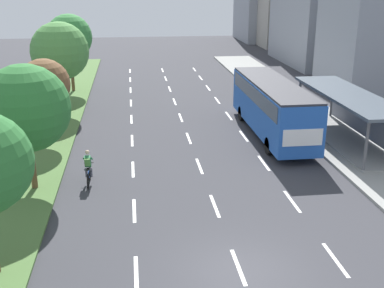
{
  "coord_description": "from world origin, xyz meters",
  "views": [
    {
      "loc": [
        -3.39,
        -13.56,
        9.4
      ],
      "look_at": [
        -0.38,
        9.96,
        1.2
      ],
      "focal_mm": 44.85,
      "sensor_mm": 36.0,
      "label": 1
    }
  ],
  "objects_px": {
    "median_tree_third": "(44,85)",
    "cyclist": "(88,169)",
    "bus_shelter": "(351,112)",
    "median_tree_fourth": "(60,51)",
    "median_tree_fifth": "(69,37)",
    "median_tree_second": "(26,108)",
    "bus": "(272,103)"
  },
  "relations": [
    {
      "from": "bus",
      "to": "median_tree_fifth",
      "type": "relative_size",
      "value": 1.73
    },
    {
      "from": "bus_shelter",
      "to": "median_tree_fifth",
      "type": "height_order",
      "value": "median_tree_fifth"
    },
    {
      "from": "median_tree_fourth",
      "to": "median_tree_second",
      "type": "bearing_deg",
      "value": -88.92
    },
    {
      "from": "bus_shelter",
      "to": "median_tree_fifth",
      "type": "bearing_deg",
      "value": 138.3
    },
    {
      "from": "bus_shelter",
      "to": "cyclist",
      "type": "distance_m",
      "value": 15.81
    },
    {
      "from": "median_tree_third",
      "to": "bus",
      "type": "bearing_deg",
      "value": -0.73
    },
    {
      "from": "median_tree_third",
      "to": "median_tree_fourth",
      "type": "distance_m",
      "value": 6.99
    },
    {
      "from": "cyclist",
      "to": "median_tree_third",
      "type": "bearing_deg",
      "value": 113.09
    },
    {
      "from": "median_tree_third",
      "to": "median_tree_fifth",
      "type": "height_order",
      "value": "median_tree_fifth"
    },
    {
      "from": "median_tree_second",
      "to": "median_tree_third",
      "type": "xyz_separation_m",
      "value": [
        -0.34,
        6.92,
        -0.38
      ]
    },
    {
      "from": "median_tree_fourth",
      "to": "median_tree_third",
      "type": "bearing_deg",
      "value": -90.63
    },
    {
      "from": "bus_shelter",
      "to": "median_tree_fifth",
      "type": "relative_size",
      "value": 1.65
    },
    {
      "from": "cyclist",
      "to": "bus",
      "type": "bearing_deg",
      "value": 30.61
    },
    {
      "from": "cyclist",
      "to": "median_tree_second",
      "type": "xyz_separation_m",
      "value": [
        -2.48,
        -0.32,
        3.15
      ]
    },
    {
      "from": "median_tree_fourth",
      "to": "median_tree_fifth",
      "type": "height_order",
      "value": "median_tree_fifth"
    },
    {
      "from": "cyclist",
      "to": "median_tree_third",
      "type": "distance_m",
      "value": 7.69
    },
    {
      "from": "median_tree_third",
      "to": "median_tree_fifth",
      "type": "bearing_deg",
      "value": 90.08
    },
    {
      "from": "cyclist",
      "to": "median_tree_fourth",
      "type": "bearing_deg",
      "value": 101.45
    },
    {
      "from": "bus_shelter",
      "to": "bus",
      "type": "bearing_deg",
      "value": 154.97
    },
    {
      "from": "bus_shelter",
      "to": "median_tree_third",
      "type": "relative_size",
      "value": 2.17
    },
    {
      "from": "bus",
      "to": "median_tree_second",
      "type": "bearing_deg",
      "value": -153.17
    },
    {
      "from": "bus",
      "to": "median_tree_third",
      "type": "relative_size",
      "value": 2.28
    },
    {
      "from": "bus_shelter",
      "to": "bus",
      "type": "relative_size",
      "value": 0.95
    },
    {
      "from": "median_tree_fifth",
      "to": "median_tree_fourth",
      "type": "bearing_deg",
      "value": -89.21
    },
    {
      "from": "cyclist",
      "to": "median_tree_third",
      "type": "xyz_separation_m",
      "value": [
        -2.81,
        6.6,
        2.77
      ]
    },
    {
      "from": "bus_shelter",
      "to": "median_tree_second",
      "type": "bearing_deg",
      "value": -164.91
    },
    {
      "from": "median_tree_third",
      "to": "cyclist",
      "type": "bearing_deg",
      "value": -66.91
    },
    {
      "from": "cyclist",
      "to": "median_tree_second",
      "type": "relative_size",
      "value": 0.31
    },
    {
      "from": "bus",
      "to": "median_tree_fourth",
      "type": "bearing_deg",
      "value": 152.44
    },
    {
      "from": "median_tree_fifth",
      "to": "bus",
      "type": "bearing_deg",
      "value": -45.67
    },
    {
      "from": "median_tree_second",
      "to": "median_tree_fourth",
      "type": "bearing_deg",
      "value": 91.08
    },
    {
      "from": "bus_shelter",
      "to": "median_tree_fourth",
      "type": "relative_size",
      "value": 1.66
    }
  ]
}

